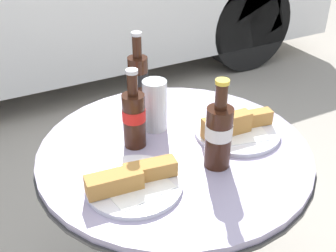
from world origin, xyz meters
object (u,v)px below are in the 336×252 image
object	(u,v)px
drinking_glass	(155,107)
lunch_plate_near	(133,181)
bistro_table	(174,182)
cola_bottle_right	(134,117)
cola_bottle_left	(138,80)
cola_bottle_center	(219,133)
lunch_plate_far	(236,128)

from	to	relation	value
drinking_glass	lunch_plate_near	bearing A→B (deg)	-127.91
bistro_table	cola_bottle_right	world-z (taller)	cola_bottle_right
cola_bottle_left	cola_bottle_right	size ratio (longest dim) A/B	1.11
cola_bottle_center	lunch_plate_near	bearing A→B (deg)	175.81
lunch_plate_near	cola_bottle_right	bearing A→B (deg)	63.91
drinking_glass	lunch_plate_near	size ratio (longest dim) A/B	0.64
bistro_table	cola_bottle_center	world-z (taller)	cola_bottle_center
cola_bottle_left	drinking_glass	xyz separation A→B (m)	(-0.01, -0.14, -0.03)
cola_bottle_center	drinking_glass	xyz separation A→B (m)	(-0.06, 0.24, -0.03)
cola_bottle_left	cola_bottle_center	world-z (taller)	cola_bottle_left
bistro_table	lunch_plate_near	bearing A→B (deg)	-149.07
lunch_plate_near	lunch_plate_far	world-z (taller)	lunch_plate_far
drinking_glass	lunch_plate_far	world-z (taller)	drinking_glass
lunch_plate_far	cola_bottle_left	bearing A→B (deg)	123.26
lunch_plate_far	drinking_glass	bearing A→B (deg)	143.81
cola_bottle_right	drinking_glass	xyz separation A→B (m)	(0.09, 0.05, -0.02)
cola_bottle_right	lunch_plate_far	distance (m)	0.30
bistro_table	cola_bottle_left	bearing A→B (deg)	87.60
cola_bottle_left	drinking_glass	size ratio (longest dim) A/B	1.64
cola_bottle_center	lunch_plate_far	xyz separation A→B (m)	(0.13, 0.10, -0.08)
drinking_glass	cola_bottle_left	bearing A→B (deg)	85.83
lunch_plate_far	cola_bottle_center	bearing A→B (deg)	-143.54
cola_bottle_right	drinking_glass	size ratio (longest dim) A/B	1.48
lunch_plate_near	lunch_plate_far	bearing A→B (deg)	12.57
lunch_plate_far	lunch_plate_near	bearing A→B (deg)	-167.43
cola_bottle_center	drinking_glass	distance (m)	0.25
lunch_plate_near	cola_bottle_center	bearing A→B (deg)	-4.19
bistro_table	cola_bottle_center	size ratio (longest dim) A/B	3.15
cola_bottle_center	lunch_plate_far	size ratio (longest dim) A/B	0.97
cola_bottle_center	lunch_plate_far	bearing A→B (deg)	36.46
cola_bottle_right	cola_bottle_center	size ratio (longest dim) A/B	0.94
cola_bottle_right	lunch_plate_far	world-z (taller)	cola_bottle_right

